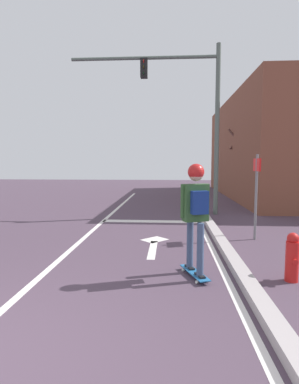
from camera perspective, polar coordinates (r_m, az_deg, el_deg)
name	(u,v)px	position (r m, az deg, el deg)	size (l,w,h in m)	color
lane_line_center	(93,230)	(8.77, -10.28, -6.83)	(0.12, 20.00, 0.01)	silver
lane_line_curbside	(204,231)	(8.56, 9.91, -7.13)	(0.12, 20.00, 0.01)	silver
stop_bar	(153,221)	(9.84, 0.69, -5.39)	(3.17, 0.40, 0.01)	silver
lane_arrow_stem	(153,249)	(6.76, 0.58, -10.47)	(0.16, 1.40, 0.01)	silver
lane_arrow_head	(155,240)	(7.58, 0.95, -8.70)	(0.56, 0.44, 0.01)	silver
curb_strip	(213,229)	(8.58, 11.59, -6.68)	(0.24, 24.00, 0.14)	#A69C9D
skateboard	(195,273)	(5.29, 8.25, -14.44)	(0.45, 0.83, 0.08)	#206098
skater	(196,203)	(5.01, 8.50, -2.07)	(0.46, 0.63, 1.76)	#3B4C6D
traffic_signal_mast	(185,101)	(11.36, 6.55, 16.26)	(5.19, 0.34, 5.89)	#556259
street_sign_post	(256,184)	(7.82, 18.99, 1.42)	(0.06, 0.44, 2.05)	slate
fire_hydrant	(292,257)	(5.44, 24.67, -10.80)	(0.20, 0.30, 0.78)	red
roadside_tree	(238,169)	(16.10, 15.97, 4.04)	(1.11, 1.11, 3.49)	brown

